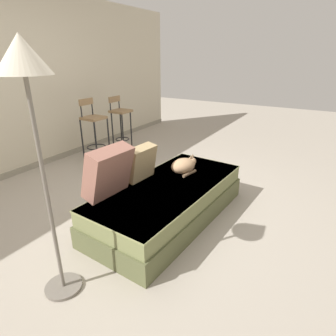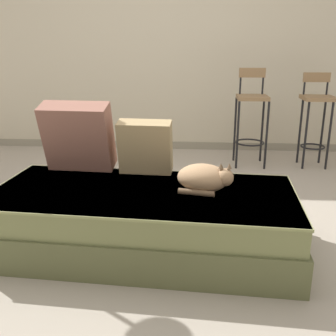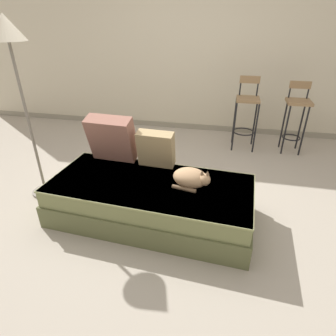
# 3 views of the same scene
# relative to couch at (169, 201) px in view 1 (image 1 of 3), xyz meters

# --- Properties ---
(ground_plane) EXTENTS (16.00, 16.00, 0.00)m
(ground_plane) POSITION_rel_couch_xyz_m (0.00, 0.40, -0.20)
(ground_plane) COLOR #A89E8E
(ground_plane) RESTS_ON ground
(wall_back_panel) EXTENTS (8.00, 0.10, 2.60)m
(wall_back_panel) POSITION_rel_couch_xyz_m (0.00, 2.65, 1.10)
(wall_back_panel) COLOR beige
(wall_back_panel) RESTS_ON ground
(wall_baseboard_trim) EXTENTS (8.00, 0.02, 0.09)m
(wall_baseboard_trim) POSITION_rel_couch_xyz_m (0.00, 2.60, -0.16)
(wall_baseboard_trim) COLOR gray
(wall_baseboard_trim) RESTS_ON ground
(couch) EXTENTS (1.97, 1.00, 0.40)m
(couch) POSITION_rel_couch_xyz_m (0.00, 0.00, 0.00)
(couch) COLOR brown
(couch) RESTS_ON ground
(throw_pillow_corner) EXTENTS (0.49, 0.33, 0.50)m
(throw_pillow_corner) POSITION_rel_couch_xyz_m (-0.50, 0.37, 0.45)
(throw_pillow_corner) COLOR #936051
(throw_pillow_corner) RESTS_ON couch
(throw_pillow_middle) EXTENTS (0.38, 0.22, 0.38)m
(throw_pillow_middle) POSITION_rel_couch_xyz_m (-0.03, 0.34, 0.39)
(throw_pillow_middle) COLOR tan
(throw_pillow_middle) RESTS_ON couch
(cat) EXTENTS (0.36, 0.30, 0.20)m
(cat) POSITION_rel_couch_xyz_m (0.38, 0.02, 0.28)
(cat) COLOR tan
(cat) RESTS_ON couch
(bar_stool_near_window) EXTENTS (0.33, 0.33, 1.04)m
(bar_stool_near_window) POSITION_rel_couch_xyz_m (0.92, 1.96, 0.39)
(bar_stool_near_window) COLOR black
(bar_stool_near_window) RESTS_ON ground
(bar_stool_by_doorway) EXTENTS (0.32, 0.32, 0.99)m
(bar_stool_by_doorway) POSITION_rel_couch_xyz_m (1.60, 1.97, 0.40)
(bar_stool_by_doorway) COLOR black
(bar_stool_by_doorway) RESTS_ON ground
(floor_lamp) EXTENTS (0.32, 0.32, 1.80)m
(floor_lamp) POSITION_rel_couch_xyz_m (-1.30, 0.19, 1.32)
(floor_lamp) COLOR slate
(floor_lamp) RESTS_ON ground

